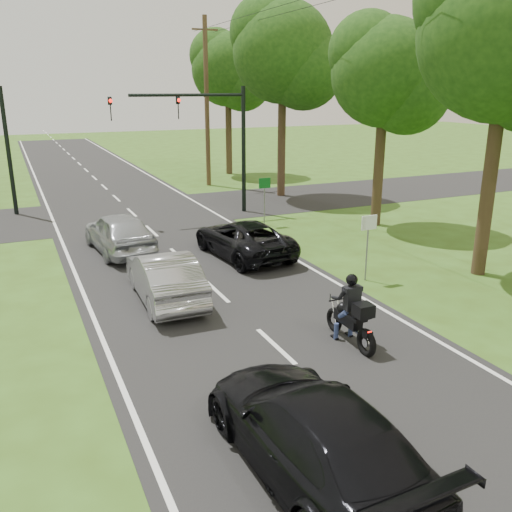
# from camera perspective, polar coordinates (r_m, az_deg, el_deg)

# --- Properties ---
(ground) EXTENTS (140.00, 140.00, 0.00)m
(ground) POSITION_cam_1_polar(r_m,az_deg,el_deg) (13.08, 2.08, -9.48)
(ground) COLOR #365116
(ground) RESTS_ON ground
(road) EXTENTS (8.00, 100.00, 0.01)m
(road) POSITION_cam_1_polar(r_m,az_deg,el_deg) (21.90, -9.66, 1.42)
(road) COLOR black
(road) RESTS_ON ground
(cross_road) EXTENTS (60.00, 7.00, 0.01)m
(cross_road) POSITION_cam_1_polar(r_m,az_deg,el_deg) (27.58, -12.95, 4.48)
(cross_road) COLOR black
(cross_road) RESTS_ON ground
(motorcycle_rider) EXTENTS (0.58, 2.05, 1.77)m
(motorcycle_rider) POSITION_cam_1_polar(r_m,az_deg,el_deg) (13.10, 10.07, -6.33)
(motorcycle_rider) COLOR black
(motorcycle_rider) RESTS_ON ground
(dark_suv) EXTENTS (2.63, 4.92, 1.32)m
(dark_suv) POSITION_cam_1_polar(r_m,az_deg,el_deg) (19.69, -1.37, 1.88)
(dark_suv) COLOR black
(dark_suv) RESTS_ON road
(silver_sedan) EXTENTS (1.62, 4.34, 1.42)m
(silver_sedan) POSITION_cam_1_polar(r_m,az_deg,el_deg) (15.73, -9.60, -2.16)
(silver_sedan) COLOR #A9A9AD
(silver_sedan) RESTS_ON road
(silver_suv) EXTENTS (2.18, 4.63, 1.53)m
(silver_suv) POSITION_cam_1_polar(r_m,az_deg,el_deg) (20.75, -14.21, 2.46)
(silver_suv) COLOR #ABAEB3
(silver_suv) RESTS_ON road
(dark_car_behind) EXTENTS (2.18, 5.07, 1.45)m
(dark_car_behind) POSITION_cam_1_polar(r_m,az_deg,el_deg) (8.93, 6.06, -17.98)
(dark_car_behind) COLOR black
(dark_car_behind) RESTS_ON road
(traffic_signal) EXTENTS (6.38, 0.44, 6.00)m
(traffic_signal) POSITION_cam_1_polar(r_m,az_deg,el_deg) (25.96, -5.21, 13.30)
(traffic_signal) COLOR black
(traffic_signal) RESTS_ON ground
(signal_pole_far) EXTENTS (0.20, 0.20, 6.00)m
(signal_pole_far) POSITION_cam_1_polar(r_m,az_deg,el_deg) (28.58, -24.61, 9.91)
(signal_pole_far) COLOR black
(signal_pole_far) RESTS_ON ground
(utility_pole_far) EXTENTS (1.60, 0.28, 10.00)m
(utility_pole_far) POSITION_cam_1_polar(r_m,az_deg,el_deg) (34.41, -5.21, 15.82)
(utility_pole_far) COLOR brown
(utility_pole_far) RESTS_ON ground
(sign_white) EXTENTS (0.55, 0.07, 2.12)m
(sign_white) POSITION_cam_1_polar(r_m,az_deg,el_deg) (17.25, 11.76, 2.49)
(sign_white) COLOR slate
(sign_white) RESTS_ON ground
(sign_green) EXTENTS (0.55, 0.07, 2.12)m
(sign_green) POSITION_cam_1_polar(r_m,az_deg,el_deg) (24.09, 0.91, 6.98)
(sign_green) COLOR slate
(sign_green) RESTS_ON ground
(tree_row_c) EXTENTS (4.80, 4.65, 8.76)m
(tree_row_c) POSITION_cam_1_polar(r_m,az_deg,el_deg) (24.40, 14.18, 17.56)
(tree_row_c) COLOR #332316
(tree_row_c) RESTS_ON ground
(tree_row_d) EXTENTS (5.76, 5.58, 10.45)m
(tree_row_d) POSITION_cam_1_polar(r_m,az_deg,el_deg) (30.80, 3.59, 20.07)
(tree_row_d) COLOR #332316
(tree_row_d) RESTS_ON ground
(tree_row_e) EXTENTS (5.28, 5.12, 9.61)m
(tree_row_e) POSITION_cam_1_polar(r_m,az_deg,el_deg) (39.11, -2.45, 18.59)
(tree_row_e) COLOR #332316
(tree_row_e) RESTS_ON ground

